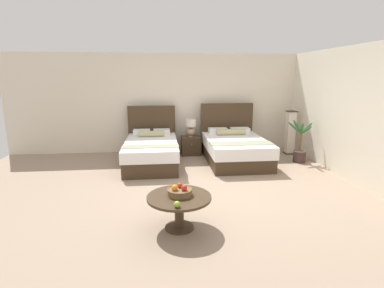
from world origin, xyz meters
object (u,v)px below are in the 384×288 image
Objects in this scene: bed_near_window at (151,151)px; loose_apple at (177,204)px; coffee_table at (179,203)px; fruit_bowl at (180,191)px; table_lamp at (191,127)px; bed_near_corner at (235,148)px; nightstand at (191,145)px; potted_palm at (300,149)px; floor_lamp_corner at (290,133)px.

loose_apple is at bearing -83.22° from bed_near_window.
coffee_table is at bearing 82.54° from loose_apple.
fruit_bowl reaches higher than coffee_table.
bed_near_window reaches higher than fruit_bowl.
bed_near_corner is at bearing -38.52° from table_lamp.
bed_near_window is 3.21m from coffee_table.
nightstand is 0.49× the size of potted_palm.
nightstand is 4.35m from loose_apple.
floor_lamp_corner reaches higher than loose_apple.
potted_palm is (3.58, -0.23, -0.01)m from bed_near_window.
loose_apple is at bearing -128.36° from floor_lamp_corner.
bed_near_corner is 3.53m from coffee_table.
potted_palm is (-0.09, -0.81, -0.26)m from floor_lamp_corner.
potted_palm is at bearing -21.48° from nightstand.
floor_lamp_corner is at bearing -4.22° from nightstand.
table_lamp is 0.40× the size of floor_lamp_corner.
table_lamp is (0.00, 0.02, 0.51)m from nightstand.
coffee_table is 0.76× the size of floor_lamp_corner.
nightstand is at bearing 82.05° from loose_apple.
floor_lamp_corner is (2.65, -0.20, 0.33)m from nightstand.
floor_lamp_corner reaches higher than nightstand.
table_lamp is at bearing 158.14° from potted_palm.
nightstand is at bearing 158.52° from potted_palm.
floor_lamp_corner reaches higher than potted_palm.
fruit_bowl is at bearing -136.78° from potted_palm.
table_lamp reaches higher than nightstand.
fruit_bowl is (-1.54, -3.14, 0.20)m from bed_near_corner.
bed_near_corner is 1.57m from potted_palm.
bed_near_window is at bearing -142.82° from nightstand.
coffee_table is at bearing -136.57° from potted_palm.
loose_apple reaches higher than coffee_table.
table_lamp reaches higher than coffee_table.
bed_near_corner reaches higher than bed_near_window.
bed_near_window is 6.23× the size of fruit_bowl.
floor_lamp_corner is (3.20, 3.75, 0.21)m from coffee_table.
fruit_bowl reaches higher than nightstand.
fruit_bowl reaches higher than loose_apple.
table_lamp is 4.37m from loose_apple.
floor_lamp_corner reaches higher than table_lamp.
potted_palm is at bearing 43.22° from fruit_bowl.
bed_near_window is 1.87× the size of floor_lamp_corner.
bed_near_window is at bearing 96.78° from loose_apple.
table_lamp is (-1.00, 0.79, 0.42)m from bed_near_corner.
nightstand is at bearing -90.00° from table_lamp.
coffee_table is at bearing -108.12° from fruit_bowl.
fruit_bowl is (-0.54, -3.92, 0.29)m from nightstand.
bed_near_window is 3.72m from floor_lamp_corner.
bed_near_window is 1.36m from table_lamp.
floor_lamp_corner is (3.67, 0.58, 0.25)m from bed_near_window.
potted_palm is (2.56, -1.01, 0.07)m from nightstand.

